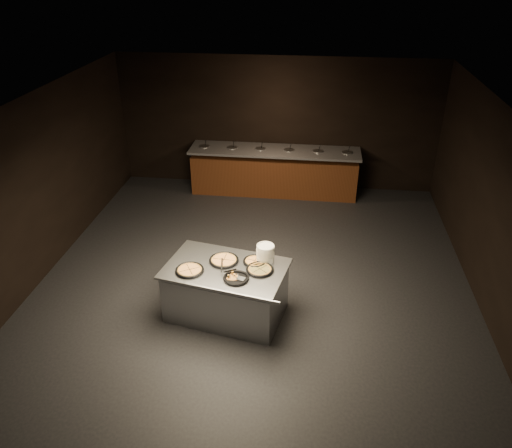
# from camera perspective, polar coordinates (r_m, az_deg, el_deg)

# --- Properties ---
(room) EXTENTS (7.02, 8.02, 2.92)m
(room) POSITION_cam_1_polar(r_m,az_deg,el_deg) (7.48, -0.25, 2.25)
(room) COLOR black
(room) RESTS_ON ground
(salad_bar) EXTENTS (3.70, 0.83, 1.18)m
(salad_bar) POSITION_cam_1_polar(r_m,az_deg,el_deg) (11.12, 2.09, 5.74)
(salad_bar) COLOR #5B2B15
(salad_bar) RESTS_ON ground
(serving_counter) EXTENTS (1.89, 1.42, 0.82)m
(serving_counter) POSITION_cam_1_polar(r_m,az_deg,el_deg) (7.41, -3.43, -7.72)
(serving_counter) COLOR silver
(serving_counter) RESTS_ON ground
(plate_stack) EXTENTS (0.26, 0.26, 0.25)m
(plate_stack) POSITION_cam_1_polar(r_m,az_deg,el_deg) (7.24, 1.08, -3.35)
(plate_stack) COLOR white
(plate_stack) RESTS_ON serving_counter
(pan_veggie_whole) EXTENTS (0.41, 0.41, 0.04)m
(pan_veggie_whole) POSITION_cam_1_polar(r_m,az_deg,el_deg) (7.13, -7.60, -5.24)
(pan_veggie_whole) COLOR black
(pan_veggie_whole) RESTS_ON serving_counter
(pan_cheese_whole) EXTENTS (0.43, 0.43, 0.04)m
(pan_cheese_whole) POSITION_cam_1_polar(r_m,az_deg,el_deg) (7.29, -3.69, -4.14)
(pan_cheese_whole) COLOR black
(pan_cheese_whole) RESTS_ON serving_counter
(pan_cheese_slices_a) EXTENTS (0.34, 0.34, 0.04)m
(pan_cheese_slices_a) POSITION_cam_1_polar(r_m,az_deg,el_deg) (7.25, -0.14, -4.28)
(pan_cheese_slices_a) COLOR black
(pan_cheese_slices_a) RESTS_ON serving_counter
(pan_cheese_slices_b) EXTENTS (0.36, 0.36, 0.04)m
(pan_cheese_slices_b) POSITION_cam_1_polar(r_m,az_deg,el_deg) (6.91, -2.28, -6.18)
(pan_cheese_slices_b) COLOR black
(pan_cheese_slices_b) RESTS_ON serving_counter
(pan_veggie_slices) EXTENTS (0.39, 0.39, 0.04)m
(pan_veggie_slices) POSITION_cam_1_polar(r_m,az_deg,el_deg) (7.08, 0.44, -5.21)
(pan_veggie_slices) COLOR black
(pan_veggie_slices) RESTS_ON serving_counter
(server_left) EXTENTS (0.11, 0.32, 0.15)m
(server_left) POSITION_cam_1_polar(r_m,az_deg,el_deg) (7.09, -3.92, -4.66)
(server_left) COLOR silver
(server_left) RESTS_ON serving_counter
(server_right) EXTENTS (0.33, 0.15, 0.16)m
(server_right) POSITION_cam_1_polar(r_m,az_deg,el_deg) (6.91, -2.64, -5.61)
(server_right) COLOR silver
(server_right) RESTS_ON serving_counter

